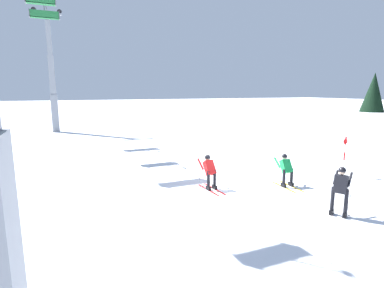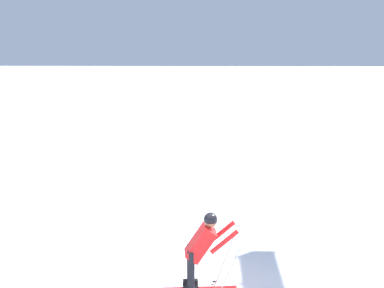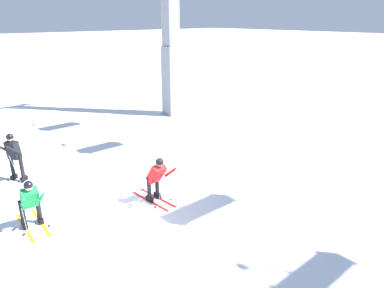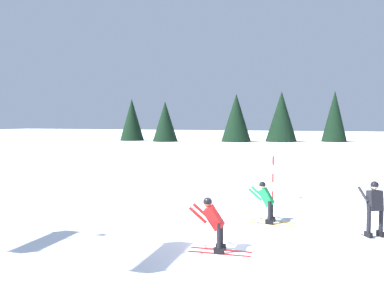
# 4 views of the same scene
# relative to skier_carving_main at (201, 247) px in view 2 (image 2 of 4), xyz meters

# --- Properties ---
(skier_carving_main) EXTENTS (1.79, 0.74, 1.68)m
(skier_carving_main) POSITION_rel_skier_carving_main_xyz_m (0.00, 0.00, 0.00)
(skier_carving_main) COLOR red
(skier_carving_main) RESTS_ON ground_plane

